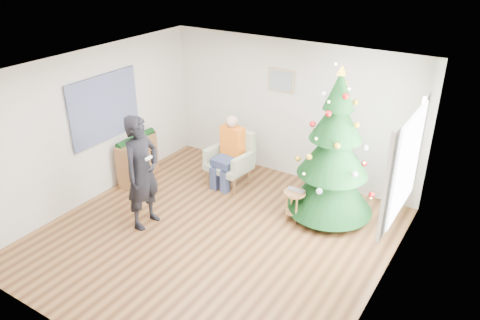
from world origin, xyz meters
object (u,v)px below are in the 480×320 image
Objects in this scene: christmas_tree at (334,153)px; standing_man at (142,172)px; stool at (294,206)px; armchair at (231,165)px; console at (138,159)px.

standing_man is at bearing -142.93° from christmas_tree.
stool is at bearing -133.44° from christmas_tree.
christmas_tree is 4.82× the size of stool.
standing_man is at bearing -95.27° from armchair.
christmas_tree is at bearing -54.11° from standing_man.
standing_man is 1.86× the size of console.
armchair is 1.78m from console.
stool is 0.53× the size of console.
console is (-3.59, -0.71, -0.75)m from christmas_tree.
console is at bearing -168.78° from christmas_tree.
armchair is 1.01× the size of console.
stool is 0.52× the size of armchair.
christmas_tree is at bearing 46.56° from stool.
standing_man is (-2.39, -1.81, -0.22)m from christmas_tree.
armchair is at bearing 177.91° from christmas_tree.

